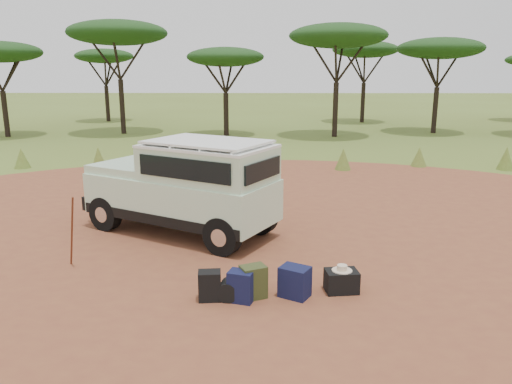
{
  "coord_description": "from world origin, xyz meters",
  "views": [
    {
      "loc": [
        0.03,
        -9.72,
        3.61
      ],
      "look_at": [
        -0.11,
        0.87,
        1.0
      ],
      "focal_mm": 35.0,
      "sensor_mm": 36.0,
      "label": 1
    }
  ],
  "objects_px": {
    "hard_case": "(341,281)",
    "walking_staff": "(72,232)",
    "backpack_olive": "(253,282)",
    "backpack_black": "(210,286)",
    "duffel_navy": "(295,282)",
    "safari_vehicle": "(186,188)",
    "backpack_navy": "(241,286)"
  },
  "relations": [
    {
      "from": "walking_staff",
      "to": "backpack_olive",
      "type": "relative_size",
      "value": 2.67
    },
    {
      "from": "safari_vehicle",
      "to": "walking_staff",
      "type": "height_order",
      "value": "safari_vehicle"
    },
    {
      "from": "safari_vehicle",
      "to": "backpack_navy",
      "type": "bearing_deg",
      "value": -39.22
    },
    {
      "from": "backpack_black",
      "to": "hard_case",
      "type": "distance_m",
      "value": 2.19
    },
    {
      "from": "backpack_olive",
      "to": "hard_case",
      "type": "xyz_separation_m",
      "value": [
        1.46,
        0.25,
        -0.09
      ]
    },
    {
      "from": "hard_case",
      "to": "backpack_navy",
      "type": "bearing_deg",
      "value": -174.07
    },
    {
      "from": "safari_vehicle",
      "to": "backpack_black",
      "type": "bearing_deg",
      "value": -46.68
    },
    {
      "from": "hard_case",
      "to": "safari_vehicle",
      "type": "bearing_deg",
      "value": 127.8
    },
    {
      "from": "safari_vehicle",
      "to": "walking_staff",
      "type": "bearing_deg",
      "value": -102.07
    },
    {
      "from": "backpack_black",
      "to": "backpack_olive",
      "type": "bearing_deg",
      "value": 2.04
    },
    {
      "from": "walking_staff",
      "to": "safari_vehicle",
      "type": "bearing_deg",
      "value": 9.65
    },
    {
      "from": "backpack_olive",
      "to": "duffel_navy",
      "type": "height_order",
      "value": "backpack_olive"
    },
    {
      "from": "duffel_navy",
      "to": "safari_vehicle",
      "type": "bearing_deg",
      "value": 154.22
    },
    {
      "from": "backpack_black",
      "to": "walking_staff",
      "type": "bearing_deg",
      "value": 148.41
    },
    {
      "from": "duffel_navy",
      "to": "backpack_black",
      "type": "bearing_deg",
      "value": -144.5
    },
    {
      "from": "backpack_navy",
      "to": "backpack_olive",
      "type": "relative_size",
      "value": 0.93
    },
    {
      "from": "backpack_black",
      "to": "backpack_olive",
      "type": "relative_size",
      "value": 0.89
    },
    {
      "from": "backpack_olive",
      "to": "backpack_black",
      "type": "bearing_deg",
      "value": 161.98
    },
    {
      "from": "duffel_navy",
      "to": "hard_case",
      "type": "bearing_deg",
      "value": 43.92
    },
    {
      "from": "backpack_black",
      "to": "hard_case",
      "type": "bearing_deg",
      "value": 3.54
    },
    {
      "from": "walking_staff",
      "to": "backpack_olive",
      "type": "xyz_separation_m",
      "value": [
        3.36,
        -1.22,
        -0.43
      ]
    },
    {
      "from": "walking_staff",
      "to": "backpack_olive",
      "type": "distance_m",
      "value": 3.6
    },
    {
      "from": "walking_staff",
      "to": "backpack_black",
      "type": "height_order",
      "value": "walking_staff"
    },
    {
      "from": "safari_vehicle",
      "to": "hard_case",
      "type": "height_order",
      "value": "safari_vehicle"
    },
    {
      "from": "backpack_black",
      "to": "hard_case",
      "type": "xyz_separation_m",
      "value": [
        2.16,
        0.34,
        -0.06
      ]
    },
    {
      "from": "safari_vehicle",
      "to": "duffel_navy",
      "type": "height_order",
      "value": "safari_vehicle"
    },
    {
      "from": "safari_vehicle",
      "to": "backpack_black",
      "type": "height_order",
      "value": "safari_vehicle"
    },
    {
      "from": "hard_case",
      "to": "walking_staff",
      "type": "bearing_deg",
      "value": 161.6
    },
    {
      "from": "duffel_navy",
      "to": "hard_case",
      "type": "distance_m",
      "value": 0.82
    },
    {
      "from": "backpack_black",
      "to": "backpack_navy",
      "type": "distance_m",
      "value": 0.51
    },
    {
      "from": "walking_staff",
      "to": "backpack_navy",
      "type": "xyz_separation_m",
      "value": [
        3.17,
        -1.35,
        -0.45
      ]
    },
    {
      "from": "backpack_navy",
      "to": "hard_case",
      "type": "distance_m",
      "value": 1.7
    }
  ]
}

